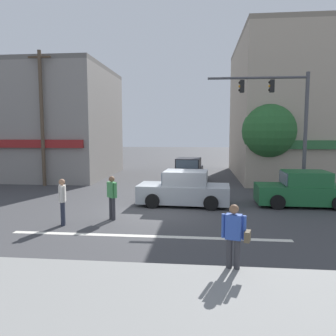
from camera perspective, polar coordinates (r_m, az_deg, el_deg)
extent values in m
plane|color=#3D3D3F|center=(14.03, -1.24, -7.39)|extent=(120.00, 120.00, 0.00)
cube|color=silver|center=(10.69, -3.56, -11.77)|extent=(9.00, 0.24, 0.01)
cube|color=gray|center=(6.20, -11.78, -25.24)|extent=(40.00, 5.00, 0.16)
cube|color=gray|center=(27.49, -24.16, 6.86)|extent=(13.56, 8.69, 7.73)
cube|color=#635F5B|center=(27.86, -24.54, 15.14)|extent=(13.56, 8.69, 0.30)
cube|color=tan|center=(26.64, 24.93, 8.92)|extent=(11.99, 11.26, 9.64)
cube|color=gray|center=(27.38, 25.43, 19.36)|extent=(11.99, 11.26, 0.30)
cylinder|color=#4C3823|center=(20.28, 16.94, -0.26)|extent=(0.32, 0.32, 2.22)
sphere|color=#28602D|center=(20.17, 17.15, 6.20)|extent=(3.13, 3.13, 3.13)
cylinder|color=brown|center=(21.56, -21.10, 7.91)|extent=(0.22, 0.22, 8.18)
cube|color=#473828|center=(22.01, -21.50, 17.55)|extent=(1.40, 0.12, 0.10)
cylinder|color=brown|center=(24.19, 20.57, 8.28)|extent=(0.22, 0.22, 8.67)
cube|color=#473828|center=(24.67, 20.93, 17.44)|extent=(1.40, 0.12, 0.10)
cylinder|color=#47474C|center=(17.49, 22.79, 5.08)|extent=(0.18, 0.18, 6.20)
cylinder|color=#47474C|center=(17.11, 15.27, 14.91)|extent=(4.80, 0.19, 0.12)
cube|color=black|center=(17.19, 17.66, 13.45)|extent=(0.20, 0.24, 0.60)
sphere|color=black|center=(17.19, 17.28, 14.07)|extent=(0.12, 0.12, 0.12)
sphere|color=orange|center=(17.17, 17.26, 13.47)|extent=(0.12, 0.12, 0.12)
sphere|color=black|center=(17.14, 17.24, 12.88)|extent=(0.12, 0.12, 0.12)
cube|color=black|center=(16.94, 12.77, 13.70)|extent=(0.20, 0.24, 0.60)
sphere|color=black|center=(16.95, 12.37, 14.32)|extent=(0.12, 0.12, 0.12)
sphere|color=orange|center=(16.93, 12.35, 13.71)|extent=(0.12, 0.12, 0.12)
sphere|color=black|center=(16.90, 12.34, 13.11)|extent=(0.12, 0.12, 0.12)
cube|color=#1E6033|center=(15.98, 22.41, -4.21)|extent=(4.12, 1.75, 0.80)
cube|color=#1E6033|center=(15.90, 22.86, -1.65)|extent=(1.92, 1.58, 0.64)
cube|color=#475666|center=(15.65, 19.46, -1.63)|extent=(0.08, 1.44, 0.54)
cylinder|color=black|center=(14.90, 18.55, -5.65)|extent=(0.64, 0.19, 0.64)
cylinder|color=black|center=(16.53, 17.32, -4.45)|extent=(0.64, 0.19, 0.64)
cylinder|color=black|center=(17.20, 25.68, -4.38)|extent=(0.64, 0.19, 0.64)
cube|color=#999EA3|center=(14.95, 2.73, -4.43)|extent=(4.20, 1.95, 0.80)
cube|color=#999EA3|center=(14.83, 3.13, -1.70)|extent=(1.99, 1.67, 0.64)
cube|color=#475666|center=(14.96, -0.57, -1.62)|extent=(0.15, 1.44, 0.54)
cylinder|color=black|center=(14.37, -2.73, -5.76)|extent=(0.65, 0.22, 0.64)
cylinder|color=black|center=(16.01, -1.46, -4.52)|extent=(0.65, 0.22, 0.64)
cylinder|color=black|center=(14.08, 7.50, -6.06)|extent=(0.65, 0.22, 0.64)
cylinder|color=black|center=(15.74, 7.70, -4.75)|extent=(0.65, 0.22, 0.64)
cube|color=black|center=(21.99, 3.56, -1.00)|extent=(2.01, 4.22, 0.80)
cube|color=black|center=(22.01, 3.60, 0.89)|extent=(1.70, 2.01, 0.64)
cube|color=#475666|center=(21.05, 3.30, 0.65)|extent=(1.44, 0.17, 0.54)
cylinder|color=black|center=(20.68, 5.49, -2.09)|extent=(0.23, 0.65, 0.64)
cylinder|color=black|center=(20.88, 0.84, -1.98)|extent=(0.23, 0.65, 0.64)
cylinder|color=black|center=(23.19, 6.00, -1.19)|extent=(0.23, 0.65, 0.64)
cylinder|color=black|center=(23.37, 1.84, -1.10)|extent=(0.23, 0.65, 0.64)
cylinder|color=#333338|center=(8.02, 10.60, -14.89)|extent=(0.14, 0.14, 0.86)
cylinder|color=#333338|center=(7.99, 11.91, -15.00)|extent=(0.14, 0.14, 0.86)
cube|color=#2D4CA5|center=(7.78, 11.37, -9.99)|extent=(0.41, 0.31, 0.58)
sphere|color=brown|center=(7.67, 11.43, -7.05)|extent=(0.22, 0.22, 0.22)
cylinder|color=#2D4CA5|center=(7.82, 9.61, -9.87)|extent=(0.09, 0.09, 0.56)
cylinder|color=#2D4CA5|center=(7.74, 13.14, -10.11)|extent=(0.09, 0.09, 0.56)
cube|color=brown|center=(7.74, 13.67, -11.47)|extent=(0.19, 0.30, 0.24)
cylinder|color=#232838|center=(12.27, -17.88, -7.62)|extent=(0.14, 0.14, 0.86)
cylinder|color=#232838|center=(12.45, -17.79, -7.43)|extent=(0.14, 0.14, 0.86)
cube|color=beige|center=(12.21, -17.94, -4.24)|extent=(0.32, 0.41, 0.58)
sphere|color=#9E7051|center=(12.15, -18.01, -2.34)|extent=(0.22, 0.22, 0.22)
cylinder|color=beige|center=(11.98, -18.07, -4.45)|extent=(0.09, 0.09, 0.56)
cylinder|color=beige|center=(12.45, -17.83, -4.04)|extent=(0.09, 0.09, 0.56)
cylinder|color=#333338|center=(12.61, -9.47, -7.04)|extent=(0.14, 0.14, 0.86)
cylinder|color=#333338|center=(12.76, -9.90, -6.89)|extent=(0.14, 0.14, 0.86)
cube|color=#3F8C4C|center=(12.54, -9.75, -3.76)|extent=(0.41, 0.41, 0.58)
sphere|color=brown|center=(12.47, -9.78, -1.90)|extent=(0.22, 0.22, 0.22)
cylinder|color=#3F8C4C|center=(12.34, -9.15, -3.91)|extent=(0.09, 0.09, 0.56)
cylinder|color=#3F8C4C|center=(12.74, -10.32, -3.61)|extent=(0.09, 0.09, 0.56)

